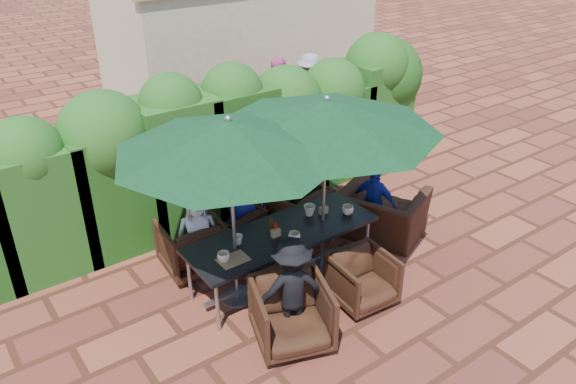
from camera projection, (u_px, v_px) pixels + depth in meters
ground at (296, 283)px, 7.41m from camera, size 80.00×80.00×0.00m
dining_table at (282, 237)px, 7.17m from camera, size 2.53×0.90×0.75m
umbrella_left at (229, 137)px, 6.11m from camera, size 2.63×2.63×2.46m
umbrella_right at (326, 115)px, 6.70m from camera, size 2.82×2.82×2.46m
chair_far_left at (192, 242)px, 7.54m from camera, size 0.84×0.79×0.81m
chair_far_mid at (235, 227)px, 8.01m from camera, size 0.81×0.78×0.69m
chair_far_right at (297, 208)px, 8.35m from camera, size 0.94×0.91×0.82m
chair_near_left at (292, 312)px, 6.27m from camera, size 1.03×1.00×0.85m
chair_near_right at (363, 277)px, 6.93m from camera, size 0.76×0.72×0.73m
chair_end_right at (383, 206)px, 8.22m from camera, size 1.15×1.36×1.01m
adult_far_left at (198, 233)px, 7.43m from camera, size 0.66×0.52×1.16m
adult_far_mid at (243, 204)px, 7.87m from camera, size 0.55×0.46×1.41m
adult_far_right at (290, 194)px, 8.39m from camera, size 0.63×0.48×1.15m
adult_near_left at (292, 288)px, 6.30m from camera, size 0.90×0.65×1.28m
adult_end_right at (374, 202)px, 8.16m from camera, size 0.57×0.76×1.16m
child_left at (208, 229)px, 7.88m from camera, size 0.28×0.23×0.77m
child_right at (267, 206)px, 8.32m from camera, size 0.39×0.35×0.91m
pedestrian_a at (224, 116)px, 10.76m from camera, size 1.49×1.20×1.54m
pedestrian_b at (276, 99)px, 11.43m from camera, size 0.91×0.69×1.69m
pedestrian_c at (310, 91)px, 11.97m from camera, size 1.04×1.09×1.62m
cup_a at (223, 257)px, 6.54m from camera, size 0.15×0.15×0.12m
cup_b at (238, 240)px, 6.87m from camera, size 0.12×0.12×0.12m
cup_c at (294, 237)px, 6.92m from camera, size 0.15×0.15×0.12m
cup_d at (309, 210)px, 7.47m from camera, size 0.16×0.16×0.15m
cup_e at (348, 210)px, 7.50m from camera, size 0.16×0.16×0.12m
ketchup_bottle at (276, 229)px, 7.04m from camera, size 0.04×0.04×0.17m
sauce_bottle at (271, 225)px, 7.13m from camera, size 0.04×0.04×0.17m
serving_tray at (233, 260)px, 6.58m from camera, size 0.35×0.25×0.02m
number_block_left at (276, 233)px, 7.02m from camera, size 0.12×0.06×0.10m
number_block_right at (323, 210)px, 7.52m from camera, size 0.12×0.06×0.10m
hedge_wall at (199, 139)px, 8.40m from camera, size 9.10×1.60×2.42m
building at (239, 32)px, 13.45m from camera, size 6.20×3.08×3.20m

